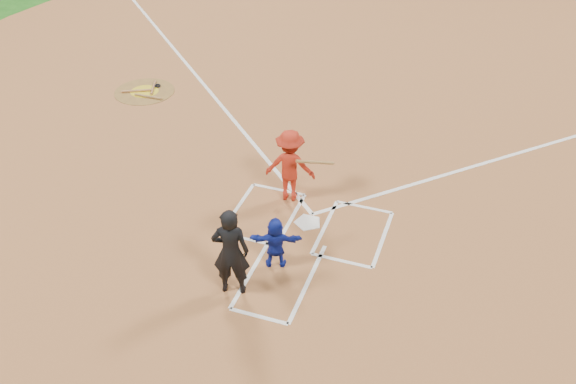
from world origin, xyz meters
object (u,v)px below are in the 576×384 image
(home_plate, at_px, (308,222))
(catcher, at_px, (275,243))
(on_deck_circle, at_px, (145,91))
(batter_at_plate, at_px, (290,166))
(umpire, at_px, (231,252))

(home_plate, distance_m, catcher, 1.53)
(home_plate, height_order, on_deck_circle, home_plate)
(catcher, bearing_deg, on_deck_circle, -60.53)
(home_plate, xyz_separation_m, batter_at_plate, (-0.65, 0.73, 0.82))
(on_deck_circle, bearing_deg, batter_at_plate, -31.64)
(on_deck_circle, distance_m, umpire, 8.60)
(on_deck_circle, relative_size, batter_at_plate, 1.03)
(batter_at_plate, bearing_deg, on_deck_circle, 148.36)
(catcher, xyz_separation_m, umpire, (-0.50, -0.90, 0.37))
(catcher, relative_size, umpire, 0.59)
(umpire, relative_size, batter_at_plate, 1.09)
(umpire, height_order, batter_at_plate, umpire)
(catcher, bearing_deg, umpire, 43.31)
(home_plate, xyz_separation_m, catcher, (-0.19, -1.43, 0.53))
(on_deck_circle, bearing_deg, catcher, -42.75)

